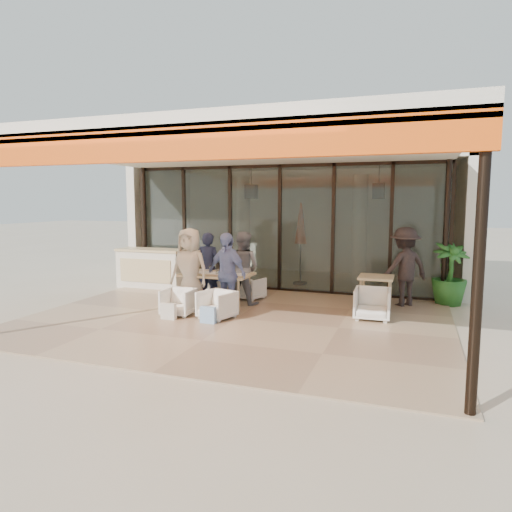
{
  "coord_description": "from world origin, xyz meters",
  "views": [
    {
      "loc": [
        3.25,
        -8.06,
        2.31
      ],
      "look_at": [
        0.1,
        0.9,
        1.15
      ],
      "focal_mm": 32.0,
      "sensor_mm": 36.0,
      "label": 1
    }
  ],
  "objects_px": {
    "chair_near_left": "(179,301)",
    "side_chair": "(372,302)",
    "diner_cream": "(190,269)",
    "diner_grey": "(242,268)",
    "chair_far_right": "(250,287)",
    "potted_palm": "(449,274)",
    "dining_table": "(217,276)",
    "diner_periwinkle": "(227,273)",
    "host_counter": "(151,268)",
    "chair_near_right": "(217,304)",
    "chair_far_left": "(217,285)",
    "side_table": "(376,281)",
    "diner_navy": "(208,267)",
    "standing_woman": "(405,267)"
  },
  "relations": [
    {
      "from": "chair_near_left",
      "to": "side_chair",
      "type": "height_order",
      "value": "side_chair"
    },
    {
      "from": "diner_cream",
      "to": "diner_grey",
      "type": "bearing_deg",
      "value": 50.9
    },
    {
      "from": "chair_far_right",
      "to": "potted_palm",
      "type": "relative_size",
      "value": 0.42
    },
    {
      "from": "dining_table",
      "to": "chair_near_left",
      "type": "distance_m",
      "value": 1.11
    },
    {
      "from": "chair_far_right",
      "to": "chair_near_left",
      "type": "height_order",
      "value": "chair_near_left"
    },
    {
      "from": "diner_periwinkle",
      "to": "host_counter",
      "type": "bearing_deg",
      "value": 167.62
    },
    {
      "from": "side_chair",
      "to": "potted_palm",
      "type": "xyz_separation_m",
      "value": [
        1.48,
        1.93,
        0.35
      ]
    },
    {
      "from": "chair_near_right",
      "to": "diner_periwinkle",
      "type": "distance_m",
      "value": 0.72
    },
    {
      "from": "chair_far_left",
      "to": "side_chair",
      "type": "relative_size",
      "value": 0.84
    },
    {
      "from": "diner_cream",
      "to": "side_table",
      "type": "relative_size",
      "value": 2.34
    },
    {
      "from": "chair_far_left",
      "to": "diner_cream",
      "type": "distance_m",
      "value": 1.52
    },
    {
      "from": "potted_palm",
      "to": "diner_navy",
      "type": "bearing_deg",
      "value": -164.04
    },
    {
      "from": "host_counter",
      "to": "diner_cream",
      "type": "distance_m",
      "value": 2.88
    },
    {
      "from": "diner_periwinkle",
      "to": "diner_grey",
      "type": "bearing_deg",
      "value": 110.18
    },
    {
      "from": "diner_navy",
      "to": "side_chair",
      "type": "relative_size",
      "value": 2.3
    },
    {
      "from": "chair_near_right",
      "to": "side_table",
      "type": "relative_size",
      "value": 0.84
    },
    {
      "from": "diner_cream",
      "to": "chair_far_left",
      "type": "bearing_deg",
      "value": 93.93
    },
    {
      "from": "potted_palm",
      "to": "dining_table",
      "type": "bearing_deg",
      "value": -158.02
    },
    {
      "from": "diner_cream",
      "to": "chair_near_right",
      "type": "bearing_deg",
      "value": -26.84
    },
    {
      "from": "host_counter",
      "to": "chair_near_right",
      "type": "relative_size",
      "value": 2.96
    },
    {
      "from": "diner_navy",
      "to": "side_table",
      "type": "xyz_separation_m",
      "value": [
        3.71,
        0.31,
        -0.16
      ]
    },
    {
      "from": "chair_far_right",
      "to": "side_chair",
      "type": "xyz_separation_m",
      "value": [
        2.87,
        -0.94,
        0.05
      ]
    },
    {
      "from": "dining_table",
      "to": "chair_near_right",
      "type": "bearing_deg",
      "value": -65.87
    },
    {
      "from": "diner_grey",
      "to": "side_chair",
      "type": "bearing_deg",
      "value": 179.33
    },
    {
      "from": "diner_grey",
      "to": "potted_palm",
      "type": "relative_size",
      "value": 1.17
    },
    {
      "from": "chair_near_right",
      "to": "diner_cream",
      "type": "height_order",
      "value": "diner_cream"
    },
    {
      "from": "chair_near_right",
      "to": "potted_palm",
      "type": "relative_size",
      "value": 0.45
    },
    {
      "from": "chair_far_right",
      "to": "diner_grey",
      "type": "distance_m",
      "value": 0.72
    },
    {
      "from": "potted_palm",
      "to": "diner_periwinkle",
      "type": "bearing_deg",
      "value": -151.26
    },
    {
      "from": "standing_woman",
      "to": "side_table",
      "type": "bearing_deg",
      "value": 12.86
    },
    {
      "from": "chair_near_left",
      "to": "diner_grey",
      "type": "height_order",
      "value": "diner_grey"
    },
    {
      "from": "standing_woman",
      "to": "potted_palm",
      "type": "xyz_separation_m",
      "value": [
        0.94,
        0.51,
        -0.17
      ]
    },
    {
      "from": "chair_far_left",
      "to": "side_table",
      "type": "bearing_deg",
      "value": -163.33
    },
    {
      "from": "chair_far_right",
      "to": "side_chair",
      "type": "distance_m",
      "value": 3.02
    },
    {
      "from": "host_counter",
      "to": "chair_far_right",
      "type": "distance_m",
      "value": 3.02
    },
    {
      "from": "chair_far_left",
      "to": "diner_grey",
      "type": "xyz_separation_m",
      "value": [
        0.84,
        -0.5,
        0.52
      ]
    },
    {
      "from": "dining_table",
      "to": "diner_cream",
      "type": "height_order",
      "value": "diner_cream"
    },
    {
      "from": "side_chair",
      "to": "standing_woman",
      "type": "bearing_deg",
      "value": 67.17
    },
    {
      "from": "diner_cream",
      "to": "diner_periwinkle",
      "type": "xyz_separation_m",
      "value": [
        0.84,
        0.0,
        -0.04
      ]
    },
    {
      "from": "chair_far_left",
      "to": "diner_periwinkle",
      "type": "height_order",
      "value": "diner_periwinkle"
    },
    {
      "from": "chair_far_left",
      "to": "standing_woman",
      "type": "distance_m",
      "value": 4.31
    },
    {
      "from": "chair_far_left",
      "to": "diner_cream",
      "type": "height_order",
      "value": "diner_cream"
    },
    {
      "from": "side_chair",
      "to": "host_counter",
      "type": "bearing_deg",
      "value": 164.12
    },
    {
      "from": "diner_navy",
      "to": "potted_palm",
      "type": "distance_m",
      "value": 5.4
    },
    {
      "from": "chair_far_right",
      "to": "diner_navy",
      "type": "height_order",
      "value": "diner_navy"
    },
    {
      "from": "standing_woman",
      "to": "side_chair",
      "type": "bearing_deg",
      "value": 30.89
    },
    {
      "from": "chair_near_left",
      "to": "side_table",
      "type": "relative_size",
      "value": 0.82
    },
    {
      "from": "dining_table",
      "to": "standing_woman",
      "type": "height_order",
      "value": "standing_woman"
    },
    {
      "from": "chair_near_left",
      "to": "chair_near_right",
      "type": "xyz_separation_m",
      "value": [
        0.84,
        0.0,
        0.01
      ]
    },
    {
      "from": "side_table",
      "to": "standing_woman",
      "type": "bearing_deg",
      "value": 51.14
    }
  ]
}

